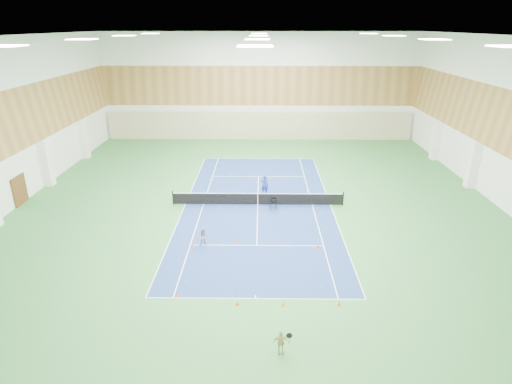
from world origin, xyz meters
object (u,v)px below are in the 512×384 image
coach (265,185)px  child_apron (281,342)px  tennis_net (258,198)px  ball_cart (273,204)px  child_court (204,237)px

coach → child_apron: bearing=107.1°
tennis_net → ball_cart: size_ratio=14.63×
tennis_net → coach: coach is taller
tennis_net → child_apron: (1.09, -15.61, -0.01)m
tennis_net → ball_cart: bearing=-35.7°
ball_cart → child_court: bearing=-138.6°
coach → child_court: 9.34m
tennis_net → ball_cart: 1.42m
tennis_net → child_apron: size_ratio=11.82×
child_apron → ball_cart: (0.06, 14.79, -0.10)m
coach → child_court: bearing=81.4°
coach → child_apron: (0.56, -17.75, -0.27)m
coach → child_apron: 17.76m
tennis_net → child_court: child_court is taller
child_apron → tennis_net: bearing=89.4°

